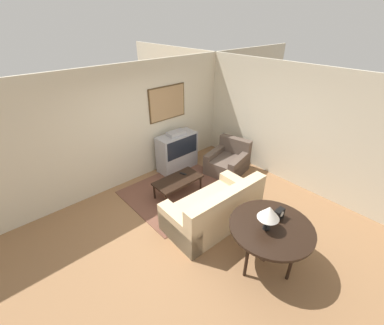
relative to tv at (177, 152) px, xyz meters
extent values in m
plane|color=#8E6642|center=(-0.97, -1.77, -0.49)|extent=(12.00, 12.00, 0.00)
cube|color=beige|center=(-0.97, 0.36, 0.86)|extent=(12.00, 0.06, 2.70)
cube|color=#4C381E|center=(0.00, 0.32, 1.19)|extent=(1.04, 0.03, 0.81)
cube|color=#A37F56|center=(0.00, 0.30, 1.19)|extent=(0.99, 0.01, 0.76)
cube|color=beige|center=(1.66, -1.77, 0.86)|extent=(0.06, 12.00, 2.70)
cube|color=brown|center=(-0.61, -0.83, -0.49)|extent=(2.27, 1.90, 0.01)
cube|color=#9E9EA3|center=(0.00, 0.00, -0.28)|extent=(1.03, 0.45, 0.43)
cube|color=#9E9EA3|center=(0.00, 0.00, 0.20)|extent=(1.03, 0.45, 0.53)
cube|color=black|center=(0.00, -0.23, 0.20)|extent=(0.92, 0.01, 0.46)
cube|color=#9E9EA3|center=(0.00, 0.00, 0.51)|extent=(0.46, 0.25, 0.09)
cube|color=#CCB289|center=(-0.77, -2.01, -0.27)|extent=(1.86, 1.03, 0.44)
cube|color=#CCB289|center=(-0.78, -2.38, 0.19)|extent=(1.83, 0.28, 0.48)
cube|color=#CCB289|center=(0.03, -2.03, -0.19)|extent=(0.27, 0.97, 0.60)
cube|color=#CCB289|center=(-1.56, -1.98, -0.19)|extent=(0.27, 0.97, 0.60)
cube|color=gray|center=(-0.36, -2.26, 0.11)|extent=(0.36, 0.13, 0.34)
cube|color=gray|center=(-1.19, -2.23, 0.11)|extent=(0.36, 0.13, 0.34)
cube|color=brown|center=(0.85, -0.97, -0.30)|extent=(1.12, 1.04, 0.39)
cube|color=brown|center=(1.23, -0.88, 0.10)|extent=(0.36, 0.86, 0.40)
cube|color=brown|center=(0.77, -0.63, -0.23)|extent=(0.97, 0.37, 0.53)
cube|color=brown|center=(0.92, -1.30, -0.23)|extent=(0.97, 0.37, 0.53)
cube|color=black|center=(-0.70, -0.89, -0.11)|extent=(1.07, 0.53, 0.04)
cylinder|color=black|center=(-1.19, -1.11, -0.31)|extent=(0.04, 0.04, 0.36)
cylinder|color=black|center=(-0.22, -1.11, -0.31)|extent=(0.04, 0.04, 0.36)
cylinder|color=black|center=(-1.19, -0.67, -0.31)|extent=(0.04, 0.04, 0.36)
cylinder|color=black|center=(-0.22, -0.67, -0.31)|extent=(0.04, 0.04, 0.36)
cylinder|color=black|center=(-0.81, -3.26, 0.28)|extent=(1.26, 1.26, 0.04)
cube|color=black|center=(-0.81, -3.26, 0.22)|extent=(1.07, 0.50, 0.08)
cylinder|color=black|center=(-1.26, -3.20, -0.12)|extent=(0.05, 0.05, 0.75)
cylinder|color=black|center=(-0.37, -3.20, -0.12)|extent=(0.05, 0.05, 0.75)
cylinder|color=black|center=(-0.81, -3.67, -0.12)|extent=(0.05, 0.05, 0.75)
cylinder|color=black|center=(-0.92, -3.24, 0.31)|extent=(0.11, 0.11, 0.02)
cylinder|color=black|center=(-0.92, -3.24, 0.50)|extent=(0.02, 0.02, 0.34)
cone|color=silver|center=(-0.92, -3.24, 0.61)|extent=(0.32, 0.32, 0.20)
cube|color=black|center=(-0.60, -3.24, 0.39)|extent=(0.18, 0.09, 0.17)
cylinder|color=white|center=(-0.60, -3.28, 0.42)|extent=(0.09, 0.01, 0.09)
cube|color=black|center=(-0.48, -0.81, -0.08)|extent=(0.09, 0.17, 0.02)
camera|label=1|loc=(-3.59, -4.58, 3.04)|focal=24.00mm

